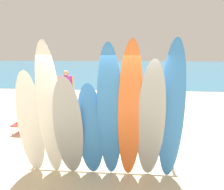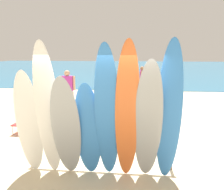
% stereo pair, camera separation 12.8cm
% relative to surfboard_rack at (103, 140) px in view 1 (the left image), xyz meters
% --- Properties ---
extents(ground, '(60.00, 60.00, 0.00)m').
position_rel_surfboard_rack_xyz_m(ground, '(0.00, 14.00, -0.61)').
color(ground, beige).
extents(ocean_water, '(60.00, 40.00, 0.02)m').
position_rel_surfboard_rack_xyz_m(ocean_water, '(0.00, 30.18, -0.60)').
color(ocean_water, teal).
rests_on(ocean_water, ground).
extents(surfboard_rack, '(3.20, 0.07, 0.78)m').
position_rel_surfboard_rack_xyz_m(surfboard_rack, '(0.00, 0.00, 0.00)').
color(surfboard_rack, brown).
rests_on(surfboard_rack, ground).
extents(surfboard_white_0, '(0.57, 0.54, 2.23)m').
position_rel_surfboard_rack_xyz_m(surfboard_white_0, '(-1.39, -0.54, 0.50)').
color(surfboard_white_0, white).
rests_on(surfboard_white_0, ground).
extents(surfboard_white_1, '(0.51, 0.61, 2.78)m').
position_rel_surfboard_rack_xyz_m(surfboard_white_1, '(-0.97, -0.58, 0.78)').
color(surfboard_white_1, white).
rests_on(surfboard_white_1, ground).
extents(surfboard_grey_2, '(0.61, 0.69, 2.14)m').
position_rel_surfboard_rack_xyz_m(surfboard_grey_2, '(-0.59, -0.62, 0.46)').
color(surfboard_grey_2, '#999EA3').
rests_on(surfboard_grey_2, ground).
extents(surfboard_blue_3, '(0.55, 0.52, 2.01)m').
position_rel_surfboard_rack_xyz_m(surfboard_blue_3, '(-0.18, -0.51, 0.39)').
color(surfboard_blue_3, '#337AD1').
rests_on(surfboard_blue_3, ground).
extents(surfboard_blue_4, '(0.49, 0.79, 2.73)m').
position_rel_surfboard_rack_xyz_m(surfboard_blue_4, '(0.22, -0.64, 0.75)').
color(surfboard_blue_4, '#337AD1').
rests_on(surfboard_blue_4, ground).
extents(surfboard_orange_5, '(0.52, 0.81, 2.79)m').
position_rel_surfboard_rack_xyz_m(surfboard_orange_5, '(0.60, -0.66, 0.78)').
color(surfboard_orange_5, orange).
rests_on(surfboard_orange_5, ground).
extents(surfboard_grey_6, '(0.55, 0.77, 2.45)m').
position_rel_surfboard_rack_xyz_m(surfboard_grey_6, '(1.00, -0.60, 0.62)').
color(surfboard_grey_6, '#999EA3').
rests_on(surfboard_grey_6, ground).
extents(surfboard_blue_7, '(0.48, 0.59, 2.81)m').
position_rel_surfboard_rack_xyz_m(surfboard_blue_7, '(1.38, -0.56, 0.79)').
color(surfboard_blue_7, '#337AD1').
rests_on(surfboard_blue_7, ground).
extents(beachgoer_strolling, '(0.66, 0.28, 1.76)m').
position_rel_surfboard_rack_xyz_m(beachgoer_strolling, '(-2.14, 4.65, 0.40)').
color(beachgoer_strolling, tan).
rests_on(beachgoer_strolling, ground).
extents(beachgoer_by_water, '(0.45, 0.65, 1.71)m').
position_rel_surfboard_rack_xyz_m(beachgoer_by_water, '(1.02, 8.08, 0.38)').
color(beachgoer_by_water, '#9E704C').
rests_on(beachgoer_by_water, ground).
extents(beach_chair_red, '(0.54, 0.77, 0.79)m').
position_rel_surfboard_rack_xyz_m(beach_chair_red, '(-2.80, 2.04, -0.19)').
color(beach_chair_red, '#B7B7BC').
rests_on(beach_chair_red, ground).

